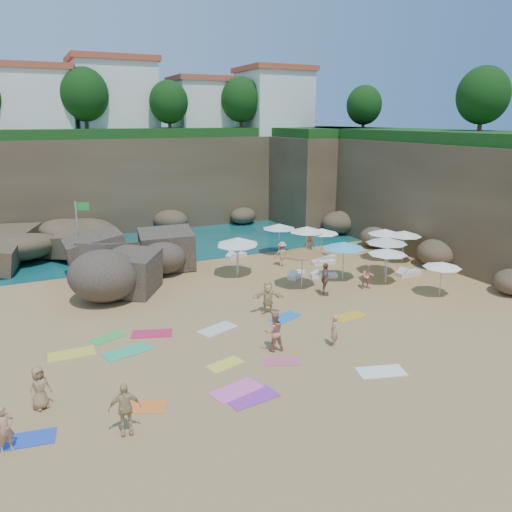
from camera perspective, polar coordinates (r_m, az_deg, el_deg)
name	(u,v)px	position (r m, az deg, el deg)	size (l,w,h in m)	color
ground	(246,312)	(25.98, -1.13, -6.37)	(120.00, 120.00, 0.00)	tan
seawater	(127,214)	(53.78, -14.55, 4.64)	(120.00, 120.00, 0.00)	#0C4751
cliff_back	(156,180)	(48.79, -11.35, 8.52)	(44.00, 8.00, 8.00)	brown
cliff_right	(422,192)	(42.05, 18.40, 6.95)	(8.00, 30.00, 8.00)	brown
cliff_corner	(319,178)	(50.20, 7.17, 8.88)	(10.00, 12.00, 8.00)	brown
rock_promontory	(10,260)	(39.19, -26.26, -0.43)	(12.00, 7.00, 2.00)	brown
clifftop_buildings	(160,101)	(49.50, -10.93, 17.04)	(28.48, 9.48, 7.00)	white
clifftop_trees	(201,98)	(44.05, -6.32, 17.46)	(35.60, 23.82, 4.40)	#11380F
rock_outcrop	(134,282)	(31.38, -13.78, -2.92)	(7.69, 5.77, 3.08)	brown
flag_pole	(80,226)	(34.25, -19.49, 3.22)	(0.87, 0.31, 4.57)	silver
parasol_0	(237,243)	(30.95, -2.21, 1.53)	(2.54, 2.54, 2.41)	silver
parasol_1	(238,240)	(31.30, -2.07, 1.79)	(2.61, 2.61, 2.46)	silver
parasol_2	(385,232)	(35.84, 14.54, 2.72)	(2.37, 2.37, 2.24)	silver
parasol_3	(279,226)	(36.24, 2.66, 3.42)	(2.42, 2.42, 2.29)	silver
parasol_4	(404,233)	(35.65, 16.59, 2.50)	(2.37, 2.37, 2.24)	silver
parasol_5	(322,231)	(35.32, 7.57, 2.85)	(2.33, 2.33, 2.21)	silver
parasol_6	(302,251)	(28.98, 5.33, 0.58)	(2.59, 2.59, 2.45)	silver
parasol_7	(307,229)	(35.02, 5.88, 3.07)	(2.52, 2.52, 2.38)	silver
parasol_8	(387,240)	(32.49, 14.71, 1.76)	(2.58, 2.58, 2.44)	silver
parasol_9	(388,251)	(30.68, 14.82, 0.52)	(2.32, 2.32, 2.20)	silver
parasol_10	(344,245)	(30.74, 10.02, 1.24)	(2.57, 2.57, 2.43)	silver
parasol_11	(442,265)	(29.51, 20.52, -0.94)	(2.10, 2.10, 1.99)	silver
lounger_0	(236,256)	(35.83, -2.27, 0.03)	(1.64, 0.55, 0.25)	silver
lounger_1	(322,258)	(35.49, 7.61, -0.21)	(1.92, 0.64, 0.30)	silver
lounger_2	(297,275)	(31.54, 4.68, -2.18)	(1.65, 0.55, 0.26)	white
lounger_3	(323,263)	(34.42, 7.69, -0.75)	(1.65, 0.55, 0.26)	white
lounger_4	(324,275)	(31.63, 7.78, -2.22)	(1.65, 0.55, 0.26)	white
lounger_5	(408,273)	(33.20, 17.02, -1.90)	(1.78, 0.59, 0.28)	silver
towel_0	(27,439)	(18.01, -24.71, -18.51)	(1.69, 0.84, 0.03)	blue
towel_1	(237,390)	(18.98, -2.23, -15.09)	(1.89, 0.95, 0.03)	#F960B7
towel_2	(144,407)	(18.45, -12.73, -16.49)	(1.56, 0.78, 0.03)	orange
towel_3	(108,338)	(23.97, -16.60, -8.95)	(1.51, 0.76, 0.03)	green
towel_4	(72,354)	(22.92, -20.33, -10.46)	(1.91, 0.96, 0.03)	yellow
towel_5	(218,329)	(23.97, -4.42, -8.31)	(1.83, 0.92, 0.03)	silver
towel_6	(253,397)	(18.55, -0.39, -15.86)	(1.85, 0.92, 0.03)	purple
towel_7	(152,334)	(23.91, -11.81, -8.68)	(1.85, 0.93, 0.03)	#CE244C
towel_8	(285,317)	(25.24, 3.32, -7.03)	(1.68, 0.84, 0.03)	blue
towel_9	(281,362)	(20.96, 2.93, -11.96)	(1.46, 0.73, 0.03)	#D75371
towel_10	(349,316)	(25.76, 10.56, -6.80)	(1.76, 0.88, 0.03)	gold
towel_11	(127,352)	(22.43, -14.52, -10.53)	(1.95, 0.98, 0.03)	#33B273
towel_12	(225,364)	(20.77, -3.54, -12.25)	(1.48, 0.74, 0.03)	yellow
towel_13	(381,372)	(20.79, 14.11, -12.69)	(1.87, 0.93, 0.03)	white
person_stand_0	(5,429)	(17.37, -26.79, -17.26)	(0.55, 0.36, 1.50)	tan
person_stand_1	(274,332)	(21.53, 2.08, -8.63)	(0.85, 0.66, 1.75)	tan
person_stand_2	(282,254)	(33.59, 3.01, 0.23)	(1.09, 0.45, 1.69)	tan
person_stand_3	(325,279)	(28.28, 7.91, -2.64)	(1.10, 0.46, 1.88)	#8A5645
person_stand_4	(309,246)	(35.92, 6.11, 1.16)	(0.82, 0.45, 1.68)	tan
person_stand_5	(125,264)	(32.24, -14.72, -0.94)	(1.54, 0.44, 1.66)	tan
person_stand_6	(334,331)	(22.22, 8.89, -8.45)	(0.53, 0.35, 1.45)	tan
person_lie_1	(126,428)	(17.20, -14.62, -18.44)	(1.01, 1.73, 0.42)	tan
person_lie_2	(41,403)	(19.35, -23.32, -15.19)	(0.75, 1.53, 0.41)	#9D7B4E
person_lie_3	(268,309)	(25.70, 1.36, -6.09)	(1.55, 1.67, 0.44)	#DAB772
person_lie_5	(367,284)	(29.96, 12.59, -3.17)	(0.72, 1.47, 0.56)	tan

